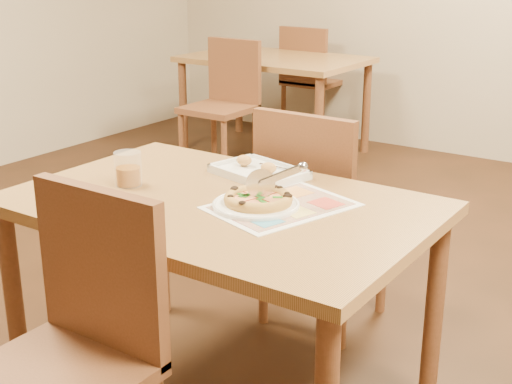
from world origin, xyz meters
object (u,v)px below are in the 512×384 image
Objects in this scene: chair_near at (78,322)px; glass_tumbler at (128,171)px; bg_chair_far at (308,69)px; menu at (281,206)px; bg_table at (275,68)px; plate at (256,205)px; chair_far at (314,195)px; pizza_cutter at (274,178)px; pizza at (258,199)px; appetizer_tray at (259,172)px; dining_table at (220,226)px; bg_chair_near at (227,90)px.

chair_near is 0.68m from glass_tumbler.
menu is (1.79, -3.24, 0.16)m from bg_chair_far.
plate is at bearing -58.19° from bg_table.
bg_chair_far is (0.00, 0.50, -0.07)m from bg_table.
bg_chair_far is (-1.60, 2.70, 0.00)m from chair_far.
pizza_cutter is at bearing 47.12° from plate.
chair_far reaches higher than pizza.
chair_near reaches higher than appetizer_tray.
glass_tumbler reaches higher than menu.
chair_near is 4.22m from bg_chair_far.
chair_near is 1.20m from chair_far.
bg_chair_far is at bearing 76.62° from pizza_cutter.
bg_chair_near reaches higher than dining_table.
dining_table is 4.91× the size of plate.
chair_far reaches higher than pizza_cutter.
pizza is (0.13, 0.62, 0.18)m from chair_near.
chair_near is 1.34× the size of appetizer_tray.
menu is at bearing 109.38° from chair_far.
plate is 0.76× the size of appetizer_tray.
glass_tumbler is (-0.34, -0.05, 0.13)m from dining_table.
glass_tumbler reaches higher than appetizer_tray.
chair_near and bg_chair_near have the same top height.
bg_chair_near is at bearing 128.33° from plate.
glass_tumbler is (1.26, -2.85, 0.13)m from bg_table.
plate is 0.33m from appetizer_tray.
chair_far is (-0.00, 1.20, 0.00)m from chair_near.
glass_tumbler is (-0.51, -0.09, -0.04)m from pizza_cutter.
chair_far is 2.24× the size of pizza.
plate is at bearing 102.52° from chair_far.
pizza is 0.60× the size of appetizer_tray.
bg_chair_far is at bearing -59.35° from chair_far.
dining_table is at bearing 115.85° from bg_chair_far.
plate reaches higher than dining_table.
bg_table is at bearing 90.00° from bg_chair_far.
dining_table is 0.22m from menu.
appetizer_tray is (1.56, -2.52, 0.10)m from bg_table.
dining_table is 2.77× the size of bg_chair_near.
bg_chair_far is 3.73m from plate.
bg_chair_near reaches higher than plate.
chair_far is 4.16× the size of glass_tumbler.
pizza is 0.48m from glass_tumbler.
bg_table is 3.28m from menu.
appetizer_tray is at bearing -50.92° from bg_chair_near.
menu is (0.19, 0.66, 0.16)m from chair_near.
chair_far is at bearing 62.11° from glass_tumbler.
bg_chair_far reaches higher than pizza_cutter.
bg_chair_near reaches higher than pizza.
bg_chair_near is at bearing -90.00° from bg_table.
bg_chair_far is at bearing 90.00° from bg_chair_near.
dining_table is 1.00× the size of bg_table.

